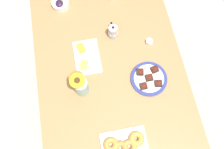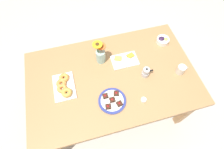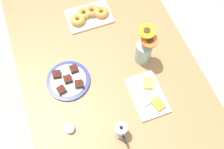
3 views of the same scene
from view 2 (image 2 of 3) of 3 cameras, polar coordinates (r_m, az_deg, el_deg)
The scene contains 10 objects.
ground_plane at distance 2.33m, azimuth 0.00°, elevation -9.65°, with size 6.00×6.00×0.00m, color #B7B2A8.
dining_table at distance 1.73m, azimuth 0.00°, elevation -2.08°, with size 1.60×1.00×0.74m.
coffee_mug at distance 1.77m, azimuth 21.64°, elevation 1.53°, with size 0.11×0.08×0.09m.
grape_bowl at distance 1.95m, azimuth 16.22°, elevation 10.72°, with size 0.13×0.13×0.07m.
cheese_platter at distance 1.75m, azimuth 4.16°, elevation 4.78°, with size 0.26×0.17×0.03m.
croissant_platter at distance 1.64m, azimuth -15.46°, elevation -3.62°, with size 0.19×0.28×0.05m.
jam_cup_honey at distance 1.56m, azimuth 10.27°, elevation -8.14°, with size 0.05×0.05×0.03m.
dessert_plate at distance 1.54m, azimuth 0.06°, elevation -8.50°, with size 0.24×0.24×0.05m.
flower_vase at distance 1.69m, azimuth -3.76°, elevation 6.34°, with size 0.12×0.10×0.25m.
moka_pot at distance 1.65m, azimuth 10.97°, elevation 0.68°, with size 0.11×0.07×0.12m.
Camera 2 is at (-0.21, -0.78, 2.18)m, focal length 28.00 mm.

